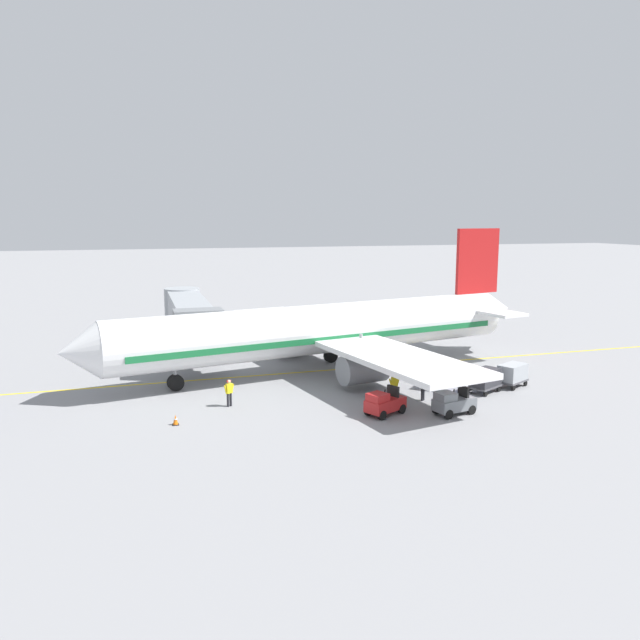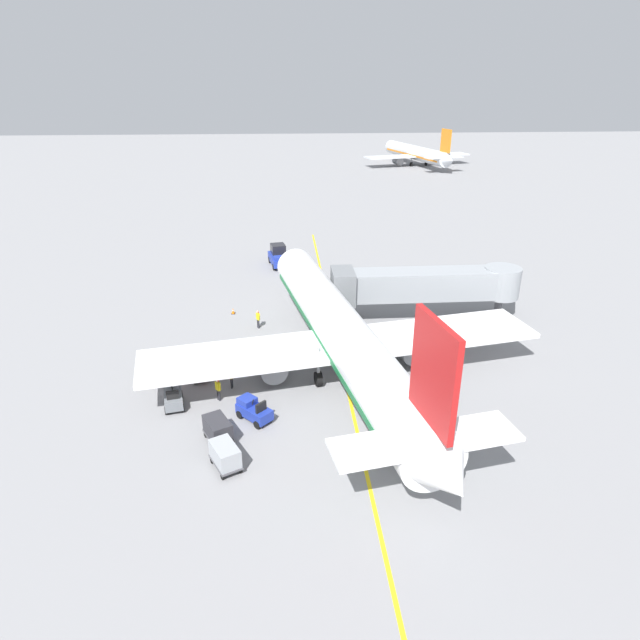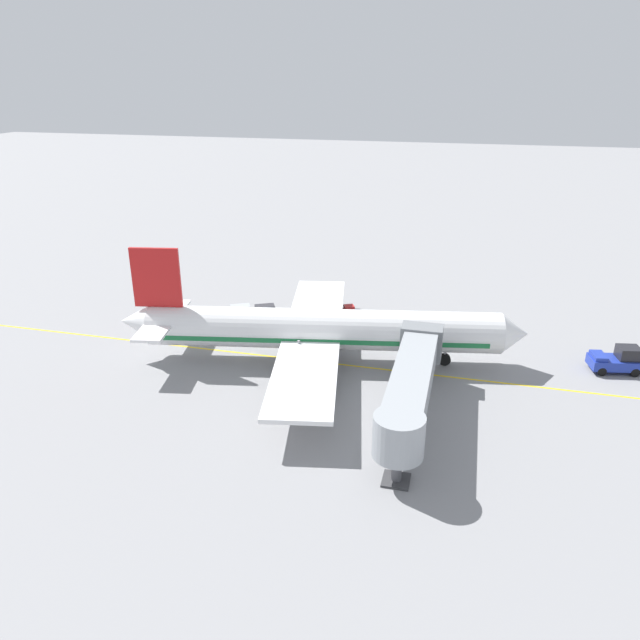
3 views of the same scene
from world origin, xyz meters
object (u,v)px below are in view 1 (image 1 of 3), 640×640
at_px(parked_airliner, 325,330).
at_px(ground_crew_loader, 394,385).
at_px(baggage_cart_front, 485,379).
at_px(ground_crew_wing_walker, 423,386).
at_px(ground_crew_marshaller, 229,391).
at_px(jet_bridge, 189,314).
at_px(baggage_tug_lead, 439,377).
at_px(baggage_cart_second_in_train, 513,373).
at_px(baggage_tug_trailing, 384,403).
at_px(baggage_tug_spare, 453,403).
at_px(safety_cone_nose_left, 175,420).

xyz_separation_m(parked_airliner, ground_crew_loader, (-8.31, -1.99, -2.23)).
xyz_separation_m(baggage_cart_front, ground_crew_wing_walker, (-0.45, 4.79, 0.00)).
bearing_deg(ground_crew_loader, ground_crew_marshaller, 81.16).
relative_size(jet_bridge, baggage_tug_lead, 6.66).
bearing_deg(baggage_cart_second_in_train, parked_airliner, 54.09).
bearing_deg(parked_airliner, baggage_tug_trailing, -179.20).
xyz_separation_m(parked_airliner, baggage_tug_spare, (-12.15, -4.07, -2.47)).
bearing_deg(baggage_tug_spare, ground_crew_wing_walker, 8.23).
relative_size(baggage_tug_lead, ground_crew_marshaller, 1.56).
distance_m(baggage_cart_second_in_train, ground_crew_loader, 9.01).
height_order(baggage_tug_trailing, ground_crew_loader, ground_crew_loader).
xyz_separation_m(baggage_cart_second_in_train, ground_crew_wing_walker, (-1.13, 7.37, 0.00)).
distance_m(baggage_cart_front, ground_crew_loader, 6.43).
height_order(baggage_cart_front, ground_crew_loader, ground_crew_loader).
xyz_separation_m(ground_crew_wing_walker, ground_crew_loader, (0.78, 1.64, 0.00)).
bearing_deg(baggage_tug_trailing, baggage_tug_spare, -105.83).
bearing_deg(baggage_cart_front, baggage_tug_trailing, 106.13).
xyz_separation_m(baggage_tug_lead, ground_crew_wing_walker, (-2.56, 2.53, 0.24)).
bearing_deg(baggage_cart_second_in_train, jet_bridge, 50.37).
xyz_separation_m(baggage_cart_front, safety_cone_nose_left, (-0.60, 20.18, -0.66)).
xyz_separation_m(jet_bridge, safety_cone_nose_left, (-18.09, 2.46, -3.17)).
bearing_deg(baggage_cart_second_in_train, ground_crew_marshaller, 86.28).
relative_size(baggage_tug_trailing, ground_crew_wing_walker, 1.64).
height_order(jet_bridge, baggage_tug_lead, jet_bridge).
distance_m(baggage_cart_front, ground_crew_marshaller, 16.87).
xyz_separation_m(ground_crew_wing_walker, safety_cone_nose_left, (-0.15, 15.39, -0.66)).
bearing_deg(jet_bridge, ground_crew_wing_walker, -144.22).
height_order(jet_bridge, baggage_tug_trailing, jet_bridge).
xyz_separation_m(baggage_cart_second_in_train, ground_crew_marshaller, (1.26, 19.34, 0.00)).
relative_size(jet_bridge, ground_crew_loader, 10.39).
bearing_deg(ground_crew_marshaller, ground_crew_loader, -98.84).
bearing_deg(baggage_tug_lead, ground_crew_marshaller, 90.66).
xyz_separation_m(baggage_tug_spare, baggage_cart_front, (3.50, -4.34, 0.24)).
distance_m(baggage_tug_lead, baggage_cart_front, 3.09).
relative_size(jet_bridge, safety_cone_nose_left, 29.75).
distance_m(parked_airliner, baggage_tug_lead, 9.32).
distance_m(jet_bridge, ground_crew_marshaller, 15.78).
xyz_separation_m(baggage_tug_trailing, ground_crew_wing_walker, (1.94, -3.48, 0.24)).
xyz_separation_m(baggage_tug_lead, baggage_cart_second_in_train, (-1.42, -4.83, 0.24)).
distance_m(baggage_cart_front, safety_cone_nose_left, 20.20).
relative_size(jet_bridge, ground_crew_wing_walker, 10.39).
height_order(ground_crew_loader, ground_crew_marshaller, same).
relative_size(baggage_tug_trailing, baggage_cart_front, 0.96).
bearing_deg(baggage_cart_front, baggage_cart_second_in_train, -75.14).
xyz_separation_m(parked_airliner, baggage_cart_front, (-8.65, -8.42, -2.24)).
relative_size(baggage_cart_second_in_train, ground_crew_wing_walker, 1.71).
bearing_deg(jet_bridge, baggage_cart_front, -134.64).
height_order(parked_airliner, baggage_tug_lead, parked_airliner).
distance_m(parked_airliner, jet_bridge, 12.83).
xyz_separation_m(baggage_tug_trailing, safety_cone_nose_left, (1.79, 11.92, -0.42)).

